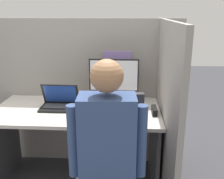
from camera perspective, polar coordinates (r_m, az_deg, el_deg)
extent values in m
cube|color=gray|center=(2.76, -6.24, -0.90)|extent=(2.01, 0.04, 1.53)
cube|color=#937AC6|center=(2.62, 1.16, 5.04)|extent=(0.28, 0.01, 0.30)
cube|color=gray|center=(2.30, 11.30, -4.83)|extent=(0.04, 1.40, 1.53)
cube|color=beige|center=(2.40, -7.75, -4.62)|extent=(1.51, 0.75, 0.03)
cube|color=#4C4C51|center=(2.78, -22.40, -11.16)|extent=(0.03, 0.63, 0.72)
cube|color=#4C4C51|center=(2.54, 9.16, -12.79)|extent=(0.03, 0.63, 0.72)
cube|color=red|center=(2.53, 0.39, -2.27)|extent=(0.28, 0.21, 0.06)
cylinder|color=black|center=(2.51, 0.39, -1.48)|extent=(0.20, 0.20, 0.01)
cylinder|color=black|center=(2.50, 0.39, -0.70)|extent=(0.04, 0.04, 0.06)
cube|color=black|center=(2.46, 0.40, 3.14)|extent=(0.47, 0.02, 0.31)
cube|color=silver|center=(2.45, 0.39, 3.07)|extent=(0.44, 0.00, 0.28)
cube|color=black|center=(2.44, -11.39, -3.90)|extent=(0.34, 0.22, 0.02)
cube|color=#424242|center=(2.45, -11.31, -3.51)|extent=(0.29, 0.12, 0.00)
cube|color=black|center=(2.46, -11.16, -0.93)|extent=(0.34, 0.10, 0.21)
cube|color=#1E3D93|center=(2.45, -11.19, -0.97)|extent=(0.30, 0.08, 0.18)
ellipsoid|color=black|center=(2.34, -6.51, -4.43)|extent=(0.07, 0.05, 0.03)
cube|color=black|center=(2.31, 9.20, -4.50)|extent=(0.04, 0.16, 0.06)
cone|color=orange|center=(2.15, -6.13, -6.18)|extent=(0.05, 0.13, 0.05)
cylinder|color=green|center=(2.22, -5.81, -5.40)|extent=(0.03, 0.02, 0.03)
cube|color=#2D2D33|center=(1.88, -0.04, -9.91)|extent=(0.44, 0.07, 0.62)
cube|color=#334775|center=(1.61, -1.06, -11.24)|extent=(0.35, 0.22, 0.58)
sphere|color=#9E704C|center=(1.47, -1.14, 2.94)|extent=(0.19, 0.19, 0.19)
cylinder|color=#334775|center=(1.63, -8.41, -11.10)|extent=(0.07, 0.07, 0.47)
cylinder|color=#334775|center=(1.62, 6.34, -11.19)|extent=(0.07, 0.07, 0.47)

